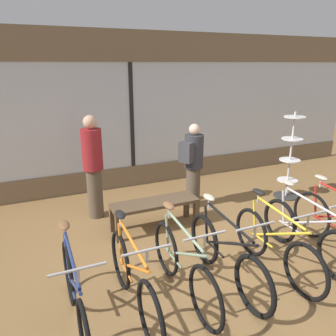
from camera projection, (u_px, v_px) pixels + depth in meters
ground_plane at (211, 266)px, 4.35m from camera, size 24.00×24.00×0.00m
shop_back_wall at (131, 111)px, 6.75m from camera, size 12.00×0.08×3.20m
bicycle_far_left at (75, 298)px, 3.18m from camera, size 0.46×1.74×1.04m
bicycle_left at (133, 281)px, 3.45m from camera, size 0.46×1.70×1.03m
bicycle_center_left at (183, 267)px, 3.70m from camera, size 0.46×1.67×1.02m
bicycle_center at (226, 256)px, 3.91m from camera, size 0.46×1.73×1.02m
bicycle_center_right at (275, 246)px, 4.12m from camera, size 0.46×1.65×1.02m
bicycle_right at (306, 234)px, 4.43m from camera, size 0.46×1.71×1.01m
accessory_rack at (289, 163)px, 6.42m from camera, size 0.48×0.48×1.71m
display_bench at (155, 206)px, 5.24m from camera, size 1.40×0.44×0.47m
customer_near_rack at (193, 164)px, 5.93m from camera, size 0.56×0.48×1.56m
customer_by_window at (93, 165)px, 5.49m from camera, size 0.47×0.47×1.78m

